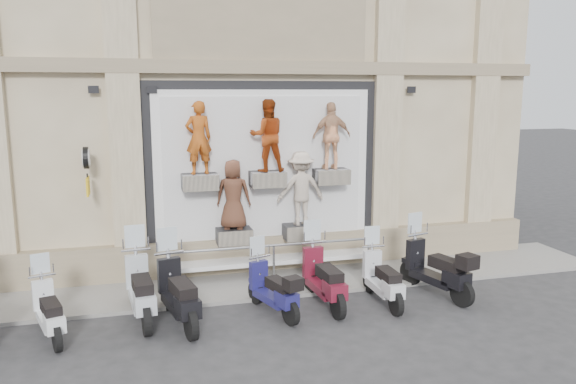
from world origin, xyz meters
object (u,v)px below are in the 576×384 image
object	(u,v)px
clock_sign_bracket	(87,165)
scooter_e	(272,279)
scooter_h	(436,257)
scooter_c	(140,277)
scooter_g	(383,268)
scooter_f	(324,267)
scooter_b	(48,300)
scooter_d	(178,280)
guard_rail	(274,264)

from	to	relation	value
clock_sign_bracket	scooter_e	distance (m)	4.58
scooter_h	scooter_c	bearing A→B (deg)	161.88
scooter_c	clock_sign_bracket	bearing A→B (deg)	112.98
scooter_c	scooter_g	bearing A→B (deg)	-10.86
scooter_f	scooter_h	bearing A→B (deg)	-5.06
scooter_b	scooter_d	size ratio (longest dim) A/B	0.82
scooter_b	scooter_h	distance (m)	7.66
guard_rail	scooter_b	bearing A→B (deg)	-159.09
clock_sign_bracket	scooter_d	world-z (taller)	clock_sign_bracket
guard_rail	scooter_f	bearing A→B (deg)	-66.36
scooter_b	scooter_d	world-z (taller)	scooter_d
guard_rail	clock_sign_bracket	size ratio (longest dim) A/B	4.96
guard_rail	clock_sign_bracket	bearing A→B (deg)	173.16
clock_sign_bracket	scooter_g	xyz separation A→B (m)	(5.77, -2.20, -2.05)
scooter_f	scooter_h	world-z (taller)	scooter_h
scooter_c	scooter_e	xyz separation A→B (m)	(2.48, -0.38, -0.13)
scooter_e	scooter_f	distance (m)	1.12
clock_sign_bracket	scooter_b	bearing A→B (deg)	-105.39
guard_rail	scooter_c	size ratio (longest dim) A/B	2.40
guard_rail	scooter_b	size ratio (longest dim) A/B	2.91
scooter_b	guard_rail	bearing A→B (deg)	3.46
scooter_c	scooter_e	world-z (taller)	scooter_c
scooter_c	scooter_f	distance (m)	3.60
scooter_e	scooter_g	xyz separation A→B (m)	(2.31, -0.04, 0.03)
scooter_d	scooter_h	world-z (taller)	scooter_d
scooter_g	scooter_b	bearing A→B (deg)	-179.31
clock_sign_bracket	scooter_c	size ratio (longest dim) A/B	0.48
scooter_c	scooter_f	world-z (taller)	scooter_c
guard_rail	scooter_g	bearing A→B (deg)	-42.68
scooter_d	scooter_h	xyz separation A→B (m)	(5.40, 0.10, -0.01)
guard_rail	scooter_b	distance (m)	4.83
scooter_c	scooter_e	distance (m)	2.52
scooter_f	scooter_b	bearing A→B (deg)	178.82
scooter_b	scooter_h	size ratio (longest dim) A/B	0.84
scooter_b	scooter_e	size ratio (longest dim) A/B	0.98
scooter_b	scooter_g	world-z (taller)	scooter_g
scooter_e	scooter_f	xyz separation A→B (m)	(1.11, 0.16, 0.10)
clock_sign_bracket	scooter_d	bearing A→B (deg)	-52.77
scooter_c	scooter_d	xyz separation A→B (m)	(0.67, -0.40, 0.00)
scooter_c	scooter_d	size ratio (longest dim) A/B	1.00
scooter_g	scooter_h	xyz separation A→B (m)	(1.28, 0.12, 0.10)
scooter_d	scooter_b	bearing A→B (deg)	168.96
scooter_d	scooter_g	bearing A→B (deg)	-11.69
scooter_f	scooter_g	size ratio (longest dim) A/B	1.10
clock_sign_bracket	scooter_h	xyz separation A→B (m)	(7.06, -2.07, -1.96)
scooter_c	scooter_h	world-z (taller)	scooter_c
scooter_b	scooter_h	bearing A→B (deg)	-16.58
scooter_e	scooter_h	distance (m)	3.60
clock_sign_bracket	scooter_g	distance (m)	6.51
scooter_d	scooter_c	bearing A→B (deg)	138.06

